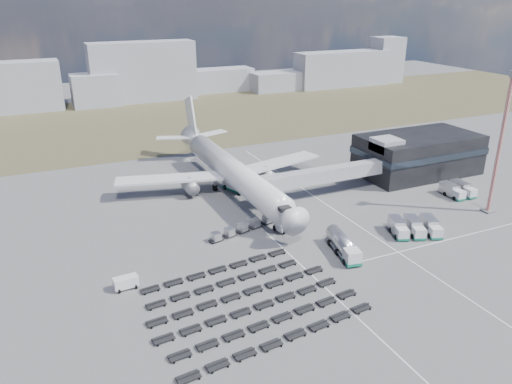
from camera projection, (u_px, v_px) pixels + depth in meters
name	position (u px, v px, depth m)	size (l,w,h in m)	color
ground	(298.00, 251.00, 89.26)	(420.00, 420.00, 0.00)	#565659
grass_strip	(151.00, 120.00, 182.25)	(420.00, 90.00, 0.01)	#49412C
lane_markings	(335.00, 234.00, 95.57)	(47.12, 110.00, 0.01)	silver
terminal	(418.00, 154.00, 126.06)	(30.40, 16.40, 11.00)	black
jet_bridge	(316.00, 176.00, 110.81)	(30.30, 3.80, 7.05)	#939399
airliner	(230.00, 169.00, 114.68)	(51.59, 64.53, 17.62)	silver
skyline	(84.00, 82.00, 202.06)	(302.92, 24.73, 24.59)	#9496A2
fuel_tanker	(343.00, 245.00, 87.52)	(4.71, 10.87, 3.41)	silver
pushback_tug	(285.00, 227.00, 96.40)	(3.38, 1.90, 1.51)	silver
utility_van	(126.00, 283.00, 77.34)	(3.74, 1.69, 2.04)	silver
catering_truck	(235.00, 184.00, 115.99)	(4.71, 7.20, 3.06)	silver
service_trucks_near	(415.00, 227.00, 95.00)	(10.46, 9.20, 2.65)	silver
service_trucks_far	(458.00, 190.00, 113.13)	(5.72, 6.75, 2.63)	silver
uld_row	(243.00, 228.00, 95.80)	(14.83, 5.25, 1.64)	black
baggage_dollies	(246.00, 302.00, 73.69)	(32.40, 24.88, 0.70)	black
floodlight_mast	(500.00, 144.00, 99.88)	(2.78, 2.27, 29.39)	#A8281A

